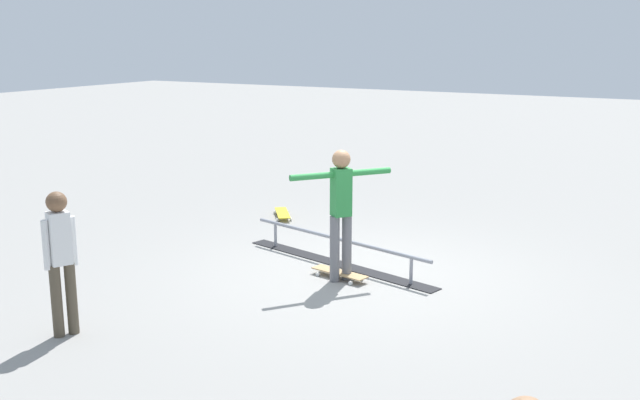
# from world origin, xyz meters

# --- Properties ---
(ground_plane) EXTENTS (60.00, 60.00, 0.00)m
(ground_plane) POSITION_xyz_m (0.00, 0.00, 0.00)
(ground_plane) COLOR gray
(grind_rail) EXTENTS (3.22, 1.04, 0.39)m
(grind_rail) POSITION_xyz_m (0.46, -0.29, 0.17)
(grind_rail) COLOR black
(grind_rail) RESTS_ON ground_plane
(skater_main) EXTENTS (0.89, 1.12, 1.69)m
(skater_main) POSITION_xyz_m (0.11, 0.30, 0.98)
(skater_main) COLOR slate
(skater_main) RESTS_ON ground_plane
(skateboard_main) EXTENTS (0.82, 0.38, 0.09)m
(skateboard_main) POSITION_xyz_m (0.16, 0.24, 0.07)
(skateboard_main) COLOR tan
(skateboard_main) RESTS_ON ground_plane
(bystander_white_shirt) EXTENTS (0.25, 0.34, 1.54)m
(bystander_white_shirt) POSITION_xyz_m (1.81, 3.27, 0.87)
(bystander_white_shirt) COLOR brown
(bystander_white_shirt) RESTS_ON ground_plane
(loose_skateboard_yellow) EXTENTS (0.65, 0.76, 0.09)m
(loose_skateboard_yellow) POSITION_xyz_m (2.53, -2.17, 0.07)
(loose_skateboard_yellow) COLOR yellow
(loose_skateboard_yellow) RESTS_ON ground_plane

